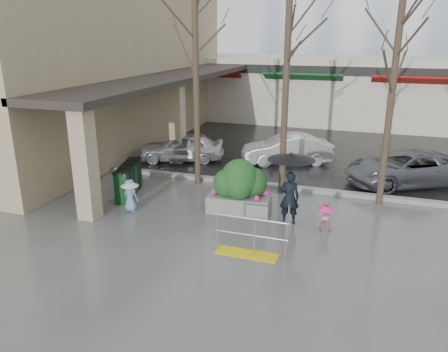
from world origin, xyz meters
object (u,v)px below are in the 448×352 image
Objects in this scene: tree_west at (195,43)px; tree_midwest at (288,39)px; news_boxes at (129,180)px; car_a at (182,147)px; tree_mideast at (397,52)px; car_c at (406,168)px; car_b at (287,149)px; handrail at (249,241)px; child_pink at (325,213)px; planter at (240,187)px; child_blue at (130,192)px; woman at (290,178)px.

tree_west is 0.97× the size of tree_midwest.
news_boxes is 0.55× the size of car_a.
tree_mideast is 1.43× the size of car_c.
tree_midwest is 1.83× the size of car_b.
handrail is 7.28m from tree_mideast.
tree_west is 7.57× the size of child_pink.
tree_west is 5.28m from planter.
child_blue is (-6.00, -0.53, 0.11)m from child_pink.
tree_midwest reaches higher than car_a.
handrail is 0.50× the size of car_b.
handrail is 7.52m from tree_west.
tree_midwest reaches higher than tree_mideast.
news_boxes reaches higher than child_blue.
woman is 6.07m from car_c.
woman is at bearing -20.12° from news_boxes.
woman is 0.48× the size of car_c.
tree_midwest reaches higher than car_c.
car_b reaches higher than news_boxes.
child_pink is at bearing -165.94° from child_blue.
planter is at bearing -42.69° from tree_west.
child_pink is 6.02m from child_blue.
child_blue is 1.48m from news_boxes.
handrail is 8.57m from car_b.
tree_mideast is at bearing 0.00° from tree_west.
tree_west reaches higher than child_blue.
handrail is 0.28× the size of tree_west.
car_c is (8.40, 5.62, 0.00)m from child_blue.
car_c is at bearing 18.07° from tree_west.
tree_midwest is at bearing -16.22° from car_b.
child_blue is (-4.93, -0.69, -0.79)m from woman.
woman is 0.57× the size of car_b.
car_a is at bearing -32.64° from child_pink.
handrail is at bearing -123.19° from tree_mideast.
planter is 0.55× the size of car_a.
tree_west is (-3.36, 4.80, 4.71)m from handrail.
tree_midwest is 4.63m from woman.
woman is 6.43m from car_b.
car_a is (-0.05, 4.61, 0.07)m from news_boxes.
planter reaches higher than news_boxes.
planter is 6.31m from car_a.
tree_west is at bearing 32.86° from news_boxes.
planter is 4.10m from news_boxes.
tree_west is 3.20m from tree_midwest.
tree_west reaches higher than car_b.
news_boxes reaches higher than handrail.
child_blue is (-7.50, -3.20, -4.23)m from tree_mideast.
tree_mideast reaches higher than car_a.
child_pink is 0.44× the size of planter.
tree_mideast is (6.50, 0.00, -0.22)m from tree_west.
tree_midwest is 7.79× the size of child_pink.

